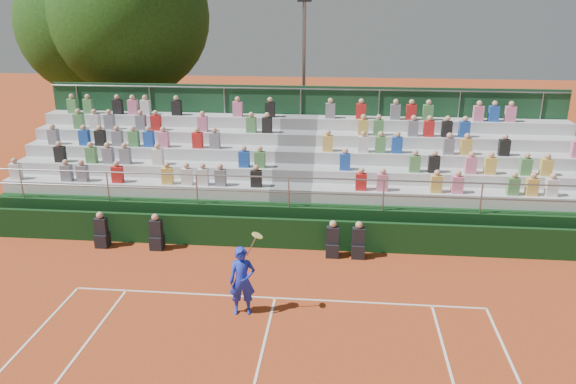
# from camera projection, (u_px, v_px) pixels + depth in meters

# --- Properties ---
(ground) EXTENTS (90.00, 90.00, 0.00)m
(ground) POSITION_uv_depth(u_px,v_px,m) (275.00, 298.00, 14.96)
(ground) COLOR #AE441D
(ground) RESTS_ON ground
(courtside_wall) EXTENTS (20.00, 0.15, 1.00)m
(courtside_wall) POSITION_uv_depth(u_px,v_px,m) (287.00, 234.00, 17.81)
(courtside_wall) COLOR black
(courtside_wall) RESTS_ON ground
(line_officials) EXTENTS (8.56, 0.40, 1.19)m
(line_officials) POSITION_uv_depth(u_px,v_px,m) (235.00, 238.00, 17.54)
(line_officials) COLOR black
(line_officials) RESTS_ON ground
(grandstand) EXTENTS (20.00, 5.20, 4.40)m
(grandstand) POSITION_uv_depth(u_px,v_px,m) (296.00, 185.00, 20.67)
(grandstand) COLOR black
(grandstand) RESTS_ON ground
(tennis_player) EXTENTS (0.89, 0.54, 2.22)m
(tennis_player) POSITION_uv_depth(u_px,v_px,m) (242.00, 281.00, 13.98)
(tennis_player) COLOR #1B2FCD
(tennis_player) RESTS_ON ground
(tree_west) EXTENTS (6.80, 6.80, 9.84)m
(tree_west) POSITION_uv_depth(u_px,v_px,m) (91.00, 24.00, 26.48)
(tree_west) COLOR #392415
(tree_west) RESTS_ON ground
(tree_east) EXTENTS (7.15, 7.15, 10.41)m
(tree_east) POSITION_uv_depth(u_px,v_px,m) (129.00, 16.00, 25.18)
(tree_east) COLOR #392415
(tree_east) RESTS_ON ground
(floodlight_mast) EXTENTS (0.60, 0.25, 7.79)m
(floodlight_mast) POSITION_uv_depth(u_px,v_px,m) (304.00, 70.00, 24.83)
(floodlight_mast) COLOR gray
(floodlight_mast) RESTS_ON ground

